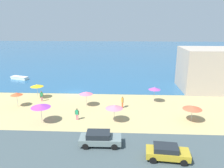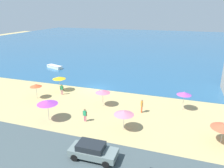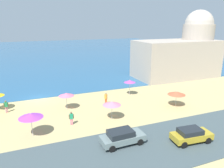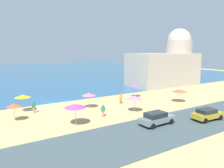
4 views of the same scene
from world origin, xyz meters
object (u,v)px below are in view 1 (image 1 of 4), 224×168
beach_umbrella_5 (37,86)px  bather_0 (77,113)px  bather_1 (122,101)px  beach_umbrella_6 (192,107)px  bather_2 (42,96)px  skiff_nearshore (19,78)px  parked_car_0 (167,152)px  beach_umbrella_2 (41,106)px  parked_car_2 (100,138)px  beach_umbrella_7 (16,94)px  beach_umbrella_1 (154,88)px  beach_umbrella_8 (86,93)px  beach_umbrella_4 (114,107)px

beach_umbrella_5 → bather_0: size_ratio=1.55×
bather_0 → bather_1: bearing=37.3°
beach_umbrella_6 → bather_1: beach_umbrella_6 is taller
bather_2 → skiff_nearshore: bearing=126.7°
parked_car_0 → skiff_nearshore: 39.13m
beach_umbrella_2 → bather_0: bearing=14.2°
parked_car_2 → skiff_nearshore: bearing=128.5°
beach_umbrella_6 → parked_car_0: bearing=-119.3°
bather_2 → skiff_nearshore: (-10.00, 13.40, -0.57)m
beach_umbrella_5 → beach_umbrella_7: bearing=-114.5°
beach_umbrella_1 → beach_umbrella_8: size_ratio=1.11×
parked_car_2 → parked_car_0: bearing=-18.3°
beach_umbrella_1 → bather_0: (-10.87, -7.00, -1.42)m
beach_umbrella_7 → beach_umbrella_5: bearing=65.5°
beach_umbrella_4 → beach_umbrella_8: 6.85m
beach_umbrella_7 → beach_umbrella_8: bearing=3.7°
beach_umbrella_7 → bather_0: 10.84m
bather_2 → parked_car_0: 22.64m
beach_umbrella_7 → beach_umbrella_6: bearing=-9.1°
beach_umbrella_1 → beach_umbrella_8: 10.68m
beach_umbrella_5 → parked_car_0: beach_umbrella_5 is taller
bather_2 → bather_1: bearing=-9.5°
beach_umbrella_8 → bather_2: size_ratio=1.38×
beach_umbrella_4 → beach_umbrella_5: 15.47m
beach_umbrella_8 → bather_0: (-0.41, -4.89, -1.18)m
skiff_nearshore → parked_car_2: bearing=-51.5°
beach_umbrella_2 → beach_umbrella_1: bearing=28.1°
parked_car_2 → bather_0: bearing=121.0°
beach_umbrella_8 → bather_0: 5.04m
bather_0 → bather_2: (-7.11, 6.66, 0.05)m
beach_umbrella_4 → parked_car_0: 9.46m
beach_umbrella_1 → bather_2: (-17.98, -0.35, -1.37)m
beach_umbrella_2 → beach_umbrella_4: beach_umbrella_2 is taller
beach_umbrella_1 → beach_umbrella_5: (-19.12, 0.92, -0.08)m
bather_0 → parked_car_2: size_ratio=0.37×
beach_umbrella_6 → beach_umbrella_7: 24.98m
beach_umbrella_8 → parked_car_0: bearing=-53.5°
beach_umbrella_7 → parked_car_0: (19.96, -12.35, -1.20)m
beach_umbrella_7 → bather_0: beach_umbrella_7 is taller
beach_umbrella_6 → bather_2: size_ratio=1.43×
beach_umbrella_5 → parked_car_2: (11.85, -13.92, -1.41)m
beach_umbrella_6 → bather_2: beach_umbrella_6 is taller
parked_car_2 → skiff_nearshore: parked_car_2 is taller
beach_umbrella_1 → beach_umbrella_7: (-20.80, -2.79, -0.31)m
beach_umbrella_1 → parked_car_2: bearing=-119.2°
bather_1 → parked_car_2: bather_1 is taller
parked_car_0 → beach_umbrella_5: bearing=138.7°
beach_umbrella_1 → beach_umbrella_7: size_ratio=1.14×
bather_1 → beach_umbrella_7: bearing=-179.0°
beach_umbrella_5 → beach_umbrella_6: bearing=-18.4°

